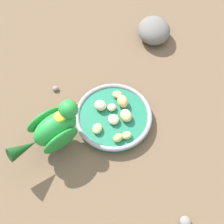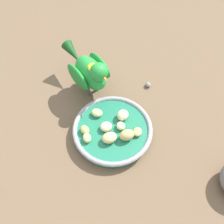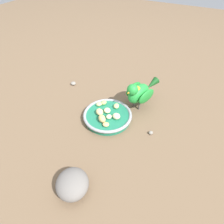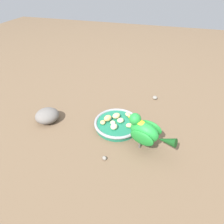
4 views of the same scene
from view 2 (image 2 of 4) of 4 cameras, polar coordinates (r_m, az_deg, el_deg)
The scene contains 13 objects.
ground_plane at distance 0.68m, azimuth -0.05°, elevation -2.57°, with size 4.00×4.00×0.00m, color brown.
feeding_bowl at distance 0.65m, azimuth 0.13°, elevation -4.17°, with size 0.21×0.21×0.03m.
apple_piece_0 at distance 0.65m, azimuth 2.45°, elevation -0.70°, with size 0.03×0.03×0.02m, color beige.
apple_piece_1 at distance 0.66m, azimuth -3.47°, elevation -0.19°, with size 0.03×0.02×0.02m, color #C6D17A.
apple_piece_2 at distance 0.64m, azimuth -1.37°, elevation -3.40°, with size 0.03×0.03×0.02m, color beige.
apple_piece_3 at distance 0.63m, azimuth -6.23°, elevation -4.08°, with size 0.03×0.02×0.02m, color #B2CC66.
apple_piece_4 at distance 0.62m, azimuth 3.44°, elevation -5.27°, with size 0.04×0.03×0.03m, color tan.
apple_piece_5 at distance 0.64m, azimuth 2.02°, elevation -3.20°, with size 0.02×0.02×0.02m, color beige.
apple_piece_6 at distance 0.62m, azimuth -5.75°, elevation -5.90°, with size 0.03×0.02×0.02m, color #C6D17A.
apple_piece_7 at distance 0.63m, azimuth 5.82°, elevation -4.55°, with size 0.03×0.02×0.01m, color tan.
apple_piece_8 at distance 0.62m, azimuth -0.60°, elevation -5.91°, with size 0.04×0.03×0.02m, color #E5C67F.
parrot at distance 0.69m, azimuth -5.15°, elevation 9.36°, with size 0.20×0.12×0.14m.
pebble_0 at distance 0.76m, azimuth 8.27°, elevation 6.20°, with size 0.02×0.02×0.01m, color gray.
Camera 2 is at (-0.20, 0.29, 0.58)m, focal length 39.97 mm.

